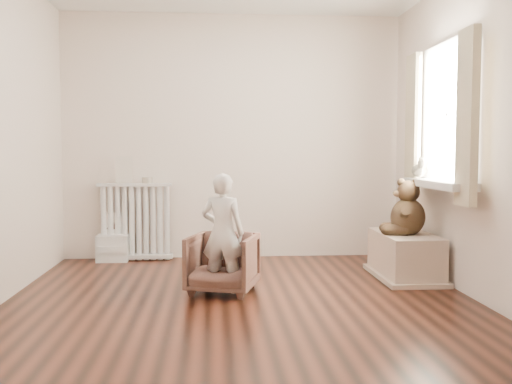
{
  "coord_description": "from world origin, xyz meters",
  "views": [
    {
      "loc": [
        -0.21,
        -4.34,
        1.14
      ],
      "look_at": [
        0.15,
        0.45,
        0.8
      ],
      "focal_mm": 40.0,
      "sensor_mm": 36.0,
      "label": 1
    }
  ],
  "objects": [
    {
      "name": "front_wall",
      "position": [
        0.0,
        -1.8,
        1.3
      ],
      "size": [
        3.6,
        0.02,
        2.6
      ],
      "primitive_type": "cube",
      "color": "white",
      "rests_on": "ground"
    },
    {
      "name": "plush_cat",
      "position": [
        1.66,
        0.7,
        1.0
      ],
      "size": [
        0.14,
        0.23,
        0.19
      ],
      "primitive_type": null,
      "rotation": [
        0.0,
        0.0,
        -0.02
      ],
      "color": "#6D675B",
      "rests_on": "window_sill"
    },
    {
      "name": "curtain_left",
      "position": [
        1.65,
        -0.27,
        1.39
      ],
      "size": [
        0.06,
        0.26,
        1.3
      ],
      "primitive_type": "cube",
      "color": "beige",
      "rests_on": "right_wall"
    },
    {
      "name": "radiator",
      "position": [
        -1.03,
        1.68,
        0.39
      ],
      "size": [
        0.77,
        0.15,
        0.81
      ],
      "primitive_type": "cube",
      "color": "silver",
      "rests_on": "floor"
    },
    {
      "name": "teddy_bear",
      "position": [
        1.52,
        0.59,
        0.67
      ],
      "size": [
        0.46,
        0.39,
        0.49
      ],
      "primitive_type": null,
      "rotation": [
        0.0,
        0.0,
        -0.21
      ],
      "color": "#322214",
      "rests_on": "toy_bench"
    },
    {
      "name": "back_wall",
      "position": [
        0.0,
        1.8,
        1.3
      ],
      "size": [
        3.6,
        0.02,
        2.6
      ],
      "primitive_type": "cube",
      "color": "white",
      "rests_on": "ground"
    },
    {
      "name": "toy_vanity",
      "position": [
        -1.26,
        1.65,
        0.28
      ],
      "size": [
        0.32,
        0.23,
        0.51
      ],
      "primitive_type": "cube",
      "color": "silver",
      "rests_on": "floor"
    },
    {
      "name": "toy_bench",
      "position": [
        1.52,
        0.65,
        0.2
      ],
      "size": [
        0.45,
        0.86,
        0.4
      ],
      "primitive_type": "cube",
      "color": "beige",
      "rests_on": "floor"
    },
    {
      "name": "curtain_right",
      "position": [
        1.65,
        0.87,
        1.39
      ],
      "size": [
        0.06,
        0.26,
        1.3
      ],
      "primitive_type": "cube",
      "color": "beige",
      "rests_on": "right_wall"
    },
    {
      "name": "paper_doll",
      "position": [
        -1.14,
        1.68,
        0.95
      ],
      "size": [
        0.17,
        0.02,
        0.28
      ],
      "primitive_type": "cube",
      "color": "beige",
      "rests_on": "radiator"
    },
    {
      "name": "window_sill",
      "position": [
        1.67,
        0.3,
        0.87
      ],
      "size": [
        0.22,
        1.1,
        0.06
      ],
      "primitive_type": "cube",
      "color": "silver",
      "rests_on": "right_wall"
    },
    {
      "name": "tin_a",
      "position": [
        -0.9,
        1.68,
        0.84
      ],
      "size": [
        0.11,
        0.11,
        0.06
      ],
      "primitive_type": "cylinder",
      "color": "#A59E8C",
      "rests_on": "radiator"
    },
    {
      "name": "window",
      "position": [
        1.76,
        0.3,
        1.45
      ],
      "size": [
        0.03,
        0.9,
        1.1
      ],
      "primitive_type": "cube",
      "color": "white",
      "rests_on": "right_wall"
    },
    {
      "name": "right_wall",
      "position": [
        1.8,
        0.0,
        1.3
      ],
      "size": [
        0.02,
        3.6,
        2.6
      ],
      "primitive_type": "cube",
      "color": "white",
      "rests_on": "ground"
    },
    {
      "name": "floor",
      "position": [
        0.0,
        0.0,
        0.0
      ],
      "size": [
        3.6,
        3.6,
        0.01
      ],
      "primitive_type": "cube",
      "color": "black",
      "rests_on": "ground"
    },
    {
      "name": "armchair",
      "position": [
        -0.14,
        0.22,
        0.24
      ],
      "size": [
        0.65,
        0.66,
        0.48
      ],
      "primitive_type": "imported",
      "rotation": [
        0.0,
        0.0,
        -0.3
      ],
      "color": "brown",
      "rests_on": "floor"
    },
    {
      "name": "child",
      "position": [
        -0.14,
        0.17,
        0.5
      ],
      "size": [
        0.4,
        0.32,
        0.95
      ],
      "primitive_type": "imported",
      "rotation": [
        0.0,
        0.0,
        2.84
      ],
      "color": "white",
      "rests_on": "armchair"
    }
  ]
}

